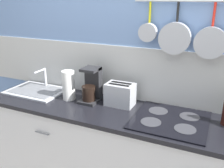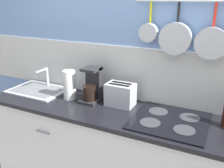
# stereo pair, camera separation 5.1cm
# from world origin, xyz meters

# --- Properties ---
(wall_back) EXTENTS (7.20, 0.16, 2.60)m
(wall_back) POSITION_xyz_m (0.00, 0.32, 1.28)
(wall_back) COLOR #7293C6
(wall_back) RESTS_ON ground_plane
(cabinet_base) EXTENTS (2.48, 0.55, 0.90)m
(cabinet_base) POSITION_xyz_m (0.00, -0.00, 0.45)
(cabinet_base) COLOR silver
(cabinet_base) RESTS_ON ground_plane
(countertop) EXTENTS (2.52, 0.57, 0.03)m
(countertop) POSITION_xyz_m (0.00, 0.00, 0.91)
(countertop) COLOR black
(countertop) RESTS_ON cabinet_base
(sink_basin) EXTENTS (0.54, 0.39, 0.20)m
(sink_basin) POSITION_xyz_m (-0.95, 0.08, 0.95)
(sink_basin) COLOR #B7BABF
(sink_basin) RESTS_ON countertop
(paper_towel_roll) EXTENTS (0.11, 0.11, 0.26)m
(paper_towel_roll) POSITION_xyz_m (-0.55, 0.05, 1.06)
(paper_towel_roll) COLOR white
(paper_towel_roll) RESTS_ON countertop
(coffee_maker) EXTENTS (0.16, 0.20, 0.30)m
(coffee_maker) POSITION_xyz_m (-0.35, 0.11, 1.06)
(coffee_maker) COLOR #262628
(coffee_maker) RESTS_ON countertop
(toaster) EXTENTS (0.25, 0.16, 0.19)m
(toaster) POSITION_xyz_m (-0.09, 0.12, 1.03)
(toaster) COLOR #B7BABF
(toaster) RESTS_ON countertop
(cooktop) EXTENTS (0.54, 0.52, 0.01)m
(cooktop) POSITION_xyz_m (0.37, 0.01, 0.94)
(cooktop) COLOR black
(cooktop) RESTS_ON countertop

